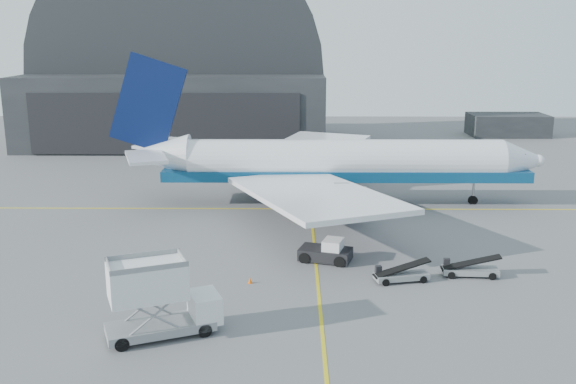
{
  "coord_description": "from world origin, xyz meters",
  "views": [
    {
      "loc": [
        -1.82,
        -47.62,
        18.72
      ],
      "look_at": [
        -2.41,
        9.55,
        4.5
      ],
      "focal_mm": 40.0,
      "sensor_mm": 36.0,
      "label": 1
    }
  ],
  "objects_px": {
    "catering_truck": "(158,299)",
    "belt_loader_b": "(469,269)",
    "belt_loader_a": "(401,275)",
    "airliner": "(328,163)",
    "pushback_tug": "(327,252)"
  },
  "relations": [
    {
      "from": "pushback_tug",
      "to": "belt_loader_b",
      "type": "distance_m",
      "value": 11.62
    },
    {
      "from": "airliner",
      "to": "belt_loader_b",
      "type": "relative_size",
      "value": 10.34
    },
    {
      "from": "airliner",
      "to": "catering_truck",
      "type": "distance_m",
      "value": 34.86
    },
    {
      "from": "pushback_tug",
      "to": "belt_loader_b",
      "type": "bearing_deg",
      "value": 0.16
    },
    {
      "from": "belt_loader_a",
      "to": "belt_loader_b",
      "type": "distance_m",
      "value": 5.74
    },
    {
      "from": "belt_loader_a",
      "to": "airliner",
      "type": "bearing_deg",
      "value": 89.54
    },
    {
      "from": "belt_loader_b",
      "to": "belt_loader_a",
      "type": "bearing_deg",
      "value": -165.01
    },
    {
      "from": "belt_loader_a",
      "to": "belt_loader_b",
      "type": "xyz_separation_m",
      "value": [
        5.62,
        1.17,
        0.02
      ]
    },
    {
      "from": "airliner",
      "to": "belt_loader_a",
      "type": "distance_m",
      "value": 24.01
    },
    {
      "from": "catering_truck",
      "to": "belt_loader_b",
      "type": "height_order",
      "value": "catering_truck"
    },
    {
      "from": "pushback_tug",
      "to": "belt_loader_a",
      "type": "height_order",
      "value": "pushback_tug"
    },
    {
      "from": "catering_truck",
      "to": "belt_loader_b",
      "type": "bearing_deg",
      "value": 3.2
    },
    {
      "from": "belt_loader_b",
      "to": "catering_truck",
      "type": "bearing_deg",
      "value": -151.59
    },
    {
      "from": "airliner",
      "to": "catering_truck",
      "type": "height_order",
      "value": "airliner"
    },
    {
      "from": "catering_truck",
      "to": "belt_loader_b",
      "type": "xyz_separation_m",
      "value": [
        22.41,
        10.55,
        -1.95
      ]
    }
  ]
}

